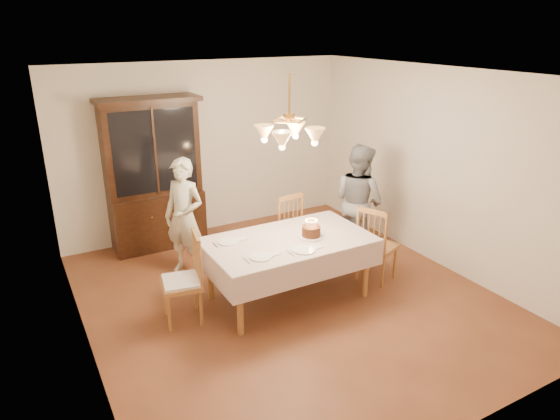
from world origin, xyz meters
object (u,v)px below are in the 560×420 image
elderly_woman (184,217)px  china_hutch (154,177)px  dining_table (288,245)px  chair_far_side (283,230)px  birthday_cake (311,232)px

elderly_woman → china_hutch: bearing=148.1°
elderly_woman → dining_table: bearing=-1.8°
chair_far_side → elderly_woman: bearing=166.3°
dining_table → china_hutch: 2.45m
chair_far_side → dining_table: bearing=-115.8°
dining_table → birthday_cake: 0.30m
elderly_woman → birthday_cake: bearing=4.1°
chair_far_side → birthday_cake: 1.07m
elderly_woman → chair_far_side: bearing=40.4°
elderly_woman → birthday_cake: (1.09, -1.29, 0.05)m
china_hutch → elderly_woman: bearing=-86.0°
chair_far_side → elderly_woman: size_ratio=0.65×
china_hutch → birthday_cake: china_hutch is taller
dining_table → elderly_woman: bearing=124.1°
china_hutch → dining_table: bearing=-68.3°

